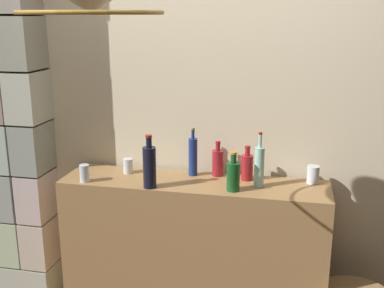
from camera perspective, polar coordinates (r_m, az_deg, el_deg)
panelled_rear_partition at (r=3.02m, az=1.25°, el=4.08°), size 3.53×0.15×2.78m
stone_pillar at (r=3.35m, az=-20.19°, el=2.75°), size 0.40×0.33×2.71m
bar_shelf_unit at (r=3.09m, az=0.20°, el=-13.93°), size 1.62×0.39×1.07m
liquor_bottle_amaro at (r=2.89m, az=6.67°, el=-2.73°), size 0.07×0.07×0.21m
liquor_bottle_vermouth at (r=2.94m, az=0.12°, el=-1.47°), size 0.06×0.06×0.31m
liquor_bottle_whiskey at (r=2.74m, az=-5.16°, el=-2.68°), size 0.08×0.08×0.32m
liquor_bottle_mezcal at (r=2.95m, az=3.12°, el=-2.19°), size 0.07×0.07×0.22m
liquor_bottle_rum at (r=2.77m, az=8.12°, el=-2.66°), size 0.06×0.06×0.33m
liquor_bottle_port at (r=2.70m, az=5.01°, el=-3.81°), size 0.08×0.08×0.23m
glass_tumbler_rocks at (r=2.92m, az=14.42°, el=-3.60°), size 0.07×0.07×0.11m
glass_tumbler_highball at (r=3.03m, az=-7.73°, el=-2.63°), size 0.06×0.06×0.09m
glass_tumbler_shot at (r=2.92m, az=-12.86°, el=-3.47°), size 0.06×0.06×0.11m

